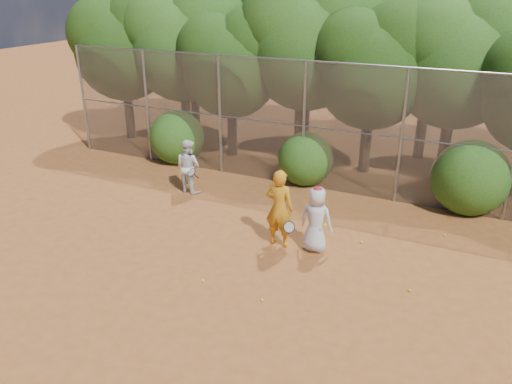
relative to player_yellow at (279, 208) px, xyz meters
The scene contains 22 objects.
ground 2.26m from the player_yellow, 86.32° to the right, with size 80.00×80.00×0.00m, color brown.
fence_back 4.12m from the player_yellow, 89.84° to the left, with size 20.05×0.09×4.03m.
tree_0 11.47m from the player_yellow, 147.12° to the left, with size 4.38×3.81×6.00m.
tree_1 9.95m from the player_yellow, 136.24° to the left, with size 4.64×4.03×6.35m.
tree_2 7.69m from the player_yellow, 126.59° to the left, with size 3.99×3.47×5.47m.
tree_3 7.83m from the player_yellow, 104.83° to the left, with size 4.89×4.26×6.70m.
tree_4 6.84m from the player_yellow, 83.73° to the left, with size 4.19×3.64×5.73m.
tree_5 8.29m from the player_yellow, 65.59° to the left, with size 4.51×3.92×6.17m.
tree_9 12.25m from the player_yellow, 131.50° to the left, with size 4.83×4.20×6.62m.
tree_10 10.12m from the player_yellow, 107.26° to the left, with size 5.15×4.48×7.06m.
tree_11 9.44m from the player_yellow, 75.76° to the left, with size 4.64×4.03×6.35m.
bush_0 7.27m from the player_yellow, 143.89° to the left, with size 2.00×2.00×2.00m, color #234D13.
bush_1 4.37m from the player_yellow, 101.49° to the left, with size 1.80×1.80×1.80m, color #234D13.
bush_2 5.95m from the player_yellow, 46.04° to the left, with size 2.20×2.20×2.20m, color #234D13.
player_yellow is the anchor object (origin of this frame).
player_teen 0.94m from the player_yellow, ahead, with size 0.84×0.57×1.70m.
player_white 4.39m from the player_yellow, 153.28° to the left, with size 0.95×0.86×1.71m.
ball_0 3.60m from the player_yellow, 12.42° to the right, with size 0.07×0.07×0.07m, color #BDD426.
ball_1 2.33m from the player_yellow, 26.51° to the left, with size 0.07×0.07×0.07m, color #BDD426.
ball_2 2.69m from the player_yellow, 75.03° to the right, with size 0.07×0.07×0.07m, color #BDD426.
ball_4 2.66m from the player_yellow, 109.92° to the right, with size 0.07×0.07×0.07m, color #BDD426.
ball_5 4.50m from the player_yellow, 30.52° to the left, with size 0.07×0.07×0.07m, color #BDD426.
Camera 1 is at (4.13, -8.34, 6.20)m, focal length 35.00 mm.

